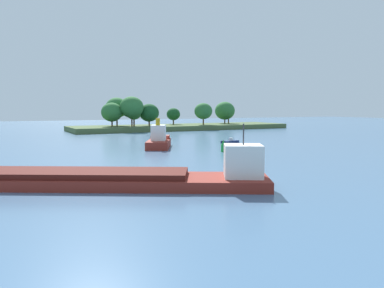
{
  "coord_description": "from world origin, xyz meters",
  "views": [
    {
      "loc": [
        -31.3,
        -13.19,
        6.85
      ],
      "look_at": [
        -3.94,
        39.25,
        1.2
      ],
      "focal_mm": 35.61,
      "sensor_mm": 36.0,
      "label": 1
    }
  ],
  "objects_px": {
    "small_motorboat": "(230,142)",
    "cargo_barge": "(68,177)",
    "channel_buoy_green": "(223,147)",
    "tugboat": "(159,140)"
  },
  "relations": [
    {
      "from": "small_motorboat",
      "to": "cargo_barge",
      "type": "xyz_separation_m",
      "value": [
        -35.1,
        -27.87,
        0.52
      ]
    },
    {
      "from": "small_motorboat",
      "to": "channel_buoy_green",
      "type": "bearing_deg",
      "value": -127.16
    },
    {
      "from": "tugboat",
      "to": "small_motorboat",
      "type": "bearing_deg",
      "value": 6.28
    },
    {
      "from": "cargo_barge",
      "to": "channel_buoy_green",
      "type": "height_order",
      "value": "cargo_barge"
    },
    {
      "from": "small_motorboat",
      "to": "channel_buoy_green",
      "type": "relative_size",
      "value": 2.18
    },
    {
      "from": "cargo_barge",
      "to": "tugboat",
      "type": "height_order",
      "value": "cargo_barge"
    },
    {
      "from": "small_motorboat",
      "to": "cargo_barge",
      "type": "bearing_deg",
      "value": -141.55
    },
    {
      "from": "channel_buoy_green",
      "to": "cargo_barge",
      "type": "bearing_deg",
      "value": -148.65
    },
    {
      "from": "small_motorboat",
      "to": "channel_buoy_green",
      "type": "height_order",
      "value": "channel_buoy_green"
    },
    {
      "from": "tugboat",
      "to": "cargo_barge",
      "type": "bearing_deg",
      "value": -126.62
    }
  ]
}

